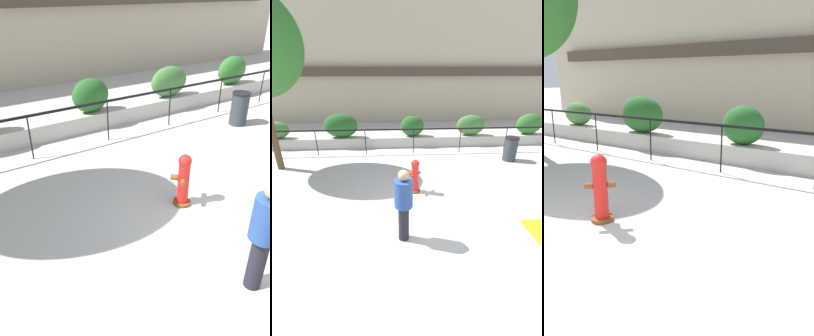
% 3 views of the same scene
% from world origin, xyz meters
% --- Properties ---
extents(ground_plane, '(120.00, 120.00, 0.00)m').
position_xyz_m(ground_plane, '(0.00, 0.00, 0.00)').
color(ground_plane, '#BCB7B2').
extents(building_facade, '(30.00, 1.36, 8.00)m').
position_xyz_m(building_facade, '(0.00, 11.98, 3.99)').
color(building_facade, tan).
rests_on(building_facade, ground).
extents(planter_wall_low, '(18.00, 0.70, 0.50)m').
position_xyz_m(planter_wall_low, '(0.00, 6.00, 0.25)').
color(planter_wall_low, '#B7B2A8').
rests_on(planter_wall_low, ground).
extents(fence_railing_segment, '(15.00, 0.05, 1.15)m').
position_xyz_m(fence_railing_segment, '(-0.00, 4.90, 1.02)').
color(fence_railing_segment, black).
rests_on(fence_railing_segment, ground).
extents(hedge_bush_0, '(1.28, 0.57, 0.82)m').
position_xyz_m(hedge_bush_0, '(-6.46, 6.00, 0.91)').
color(hedge_bush_0, '#427538').
rests_on(hedge_bush_0, planter_wall_low).
extents(hedge_bush_1, '(1.59, 0.70, 1.14)m').
position_xyz_m(hedge_bush_1, '(-3.39, 6.00, 1.07)').
color(hedge_bush_1, '#235B23').
rests_on(hedge_bush_1, planter_wall_low).
extents(hedge_bush_2, '(1.14, 0.66, 1.00)m').
position_xyz_m(hedge_bush_2, '(0.04, 6.00, 1.00)').
color(hedge_bush_2, '#235B23').
rests_on(hedge_bush_2, planter_wall_low).
extents(hedge_bush_3, '(1.42, 0.57, 1.00)m').
position_xyz_m(hedge_bush_3, '(2.96, 6.00, 1.00)').
color(hedge_bush_3, '#427538').
rests_on(hedge_bush_3, planter_wall_low).
extents(hedge_bush_4, '(1.32, 0.65, 1.03)m').
position_xyz_m(hedge_bush_4, '(5.97, 6.00, 1.02)').
color(hedge_bush_4, '#2D6B28').
rests_on(hedge_bush_4, planter_wall_low).
extents(fire_hydrant, '(0.50, 0.50, 1.08)m').
position_xyz_m(fire_hydrant, '(-0.27, 1.40, 0.55)').
color(fire_hydrant, brown).
rests_on(fire_hydrant, ground).
extents(pedestrian, '(0.48, 0.48, 1.73)m').
position_xyz_m(pedestrian, '(-0.74, -0.72, 0.99)').
color(pedestrian, black).
rests_on(pedestrian, ground).
extents(trash_bin, '(0.55, 0.55, 1.01)m').
position_xyz_m(trash_bin, '(3.97, 3.77, 0.51)').
color(trash_bin, '#2D3338').
rests_on(trash_bin, ground).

